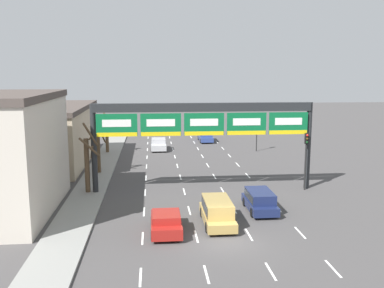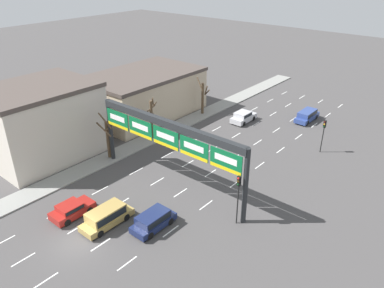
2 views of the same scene
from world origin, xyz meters
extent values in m
plane|color=#474444|center=(0.00, 0.00, 0.00)|extent=(220.00, 220.00, 0.00)
cube|color=gray|center=(-9.65, 0.00, 0.07)|extent=(2.80, 110.00, 0.15)
cube|color=white|center=(-4.95, -4.00, 0.01)|extent=(0.12, 2.00, 0.01)
cube|color=white|center=(-4.95, 1.00, 0.01)|extent=(0.12, 2.00, 0.01)
cube|color=white|center=(-4.95, 6.00, 0.01)|extent=(0.12, 2.00, 0.01)
cube|color=white|center=(-4.95, 11.00, 0.01)|extent=(0.12, 2.00, 0.01)
cube|color=white|center=(-4.95, 16.00, 0.01)|extent=(0.12, 2.00, 0.01)
cube|color=white|center=(-4.95, 21.00, 0.01)|extent=(0.12, 2.00, 0.01)
cube|color=white|center=(-4.95, 26.00, 0.01)|extent=(0.12, 2.00, 0.01)
cube|color=white|center=(-4.95, 31.00, 0.01)|extent=(0.12, 2.00, 0.01)
cube|color=white|center=(-4.95, 36.00, 0.01)|extent=(0.12, 2.00, 0.01)
cube|color=white|center=(-4.95, 41.00, 0.01)|extent=(0.12, 2.00, 0.01)
cube|color=white|center=(-4.95, 46.00, 0.01)|extent=(0.12, 2.00, 0.01)
cube|color=white|center=(-1.65, -4.00, 0.01)|extent=(0.12, 2.00, 0.01)
cube|color=white|center=(-1.65, 1.00, 0.01)|extent=(0.12, 2.00, 0.01)
cube|color=white|center=(-1.65, 6.00, 0.01)|extent=(0.12, 2.00, 0.01)
cube|color=white|center=(-1.65, 11.00, 0.01)|extent=(0.12, 2.00, 0.01)
cube|color=white|center=(-1.65, 16.00, 0.01)|extent=(0.12, 2.00, 0.01)
cube|color=white|center=(-1.65, 21.00, 0.01)|extent=(0.12, 2.00, 0.01)
cube|color=white|center=(-1.65, 26.00, 0.01)|extent=(0.12, 2.00, 0.01)
cube|color=white|center=(-1.65, 31.00, 0.01)|extent=(0.12, 2.00, 0.01)
cube|color=white|center=(-1.65, 36.00, 0.01)|extent=(0.12, 2.00, 0.01)
cube|color=white|center=(-1.65, 41.00, 0.01)|extent=(0.12, 2.00, 0.01)
cube|color=white|center=(-1.65, 46.00, 0.01)|extent=(0.12, 2.00, 0.01)
cube|color=white|center=(1.65, -4.00, 0.01)|extent=(0.12, 2.00, 0.01)
cube|color=white|center=(1.65, 1.00, 0.01)|extent=(0.12, 2.00, 0.01)
cube|color=white|center=(1.65, 6.00, 0.01)|extent=(0.12, 2.00, 0.01)
cube|color=white|center=(1.65, 11.00, 0.01)|extent=(0.12, 2.00, 0.01)
cube|color=white|center=(1.65, 16.00, 0.01)|extent=(0.12, 2.00, 0.01)
cube|color=white|center=(1.65, 21.00, 0.01)|extent=(0.12, 2.00, 0.01)
cube|color=white|center=(1.65, 26.00, 0.01)|extent=(0.12, 2.00, 0.01)
cube|color=white|center=(1.65, 31.00, 0.01)|extent=(0.12, 2.00, 0.01)
cube|color=white|center=(1.65, 36.00, 0.01)|extent=(0.12, 2.00, 0.01)
cube|color=white|center=(1.65, 41.00, 0.01)|extent=(0.12, 2.00, 0.01)
cube|color=white|center=(1.65, 46.00, 0.01)|extent=(0.12, 2.00, 0.01)
cube|color=white|center=(4.95, 1.00, 0.01)|extent=(0.12, 2.00, 0.01)
cube|color=white|center=(4.95, 6.00, 0.01)|extent=(0.12, 2.00, 0.01)
cube|color=white|center=(4.95, 11.00, 0.01)|extent=(0.12, 2.00, 0.01)
cube|color=white|center=(4.95, 16.00, 0.01)|extent=(0.12, 2.00, 0.01)
cube|color=white|center=(4.95, 21.00, 0.01)|extent=(0.12, 2.00, 0.01)
cube|color=white|center=(4.95, 26.00, 0.01)|extent=(0.12, 2.00, 0.01)
cube|color=white|center=(4.95, 31.00, 0.01)|extent=(0.12, 2.00, 0.01)
cube|color=white|center=(4.95, 36.00, 0.01)|extent=(0.12, 2.00, 0.01)
cube|color=white|center=(4.95, 41.00, 0.01)|extent=(0.12, 2.00, 0.01)
cube|color=white|center=(4.95, 46.00, 0.01)|extent=(0.12, 2.00, 0.01)
cylinder|color=#232628|center=(-9.05, 11.16, 3.74)|extent=(0.46, 0.46, 7.48)
cylinder|color=#232628|center=(9.05, 11.16, 3.74)|extent=(0.46, 0.46, 7.48)
cube|color=#232628|center=(0.00, 11.16, 7.13)|extent=(18.10, 0.60, 0.70)
cube|color=#0C6033|center=(-7.12, 10.82, 5.75)|extent=(3.31, 0.08, 1.85)
cube|color=white|center=(-7.12, 10.77, 5.92)|extent=(2.32, 0.02, 0.59)
cube|color=yellow|center=(-7.12, 10.77, 4.99)|extent=(3.25, 0.02, 0.33)
cube|color=#0C6033|center=(-3.56, 10.82, 5.75)|extent=(3.31, 0.08, 1.85)
cube|color=white|center=(-3.56, 10.77, 5.92)|extent=(2.32, 0.02, 0.59)
cube|color=yellow|center=(-3.56, 10.77, 4.99)|extent=(3.25, 0.02, 0.33)
cube|color=#0C6033|center=(0.00, 10.82, 5.75)|extent=(3.31, 0.08, 1.85)
cube|color=white|center=(0.00, 10.77, 5.92)|extent=(2.32, 0.02, 0.59)
cube|color=yellow|center=(0.00, 10.77, 4.99)|extent=(3.25, 0.02, 0.33)
cube|color=#0C6033|center=(3.56, 10.82, 5.75)|extent=(3.31, 0.08, 1.85)
cube|color=white|center=(3.56, 10.77, 5.92)|extent=(2.32, 0.02, 0.59)
cube|color=yellow|center=(3.56, 10.77, 4.99)|extent=(3.25, 0.02, 0.33)
cube|color=#0C6033|center=(7.12, 10.82, 5.75)|extent=(3.31, 0.08, 1.85)
cube|color=white|center=(7.12, 10.77, 5.92)|extent=(2.32, 0.02, 0.59)
cube|color=yellow|center=(7.12, 10.77, 4.99)|extent=(3.25, 0.02, 0.33)
cube|color=beige|center=(-16.32, 6.84, 4.04)|extent=(9.74, 12.10, 8.07)
cube|color=#4C423D|center=(-16.32, 6.84, 8.32)|extent=(9.93, 12.34, 0.50)
cube|color=#C6B293|center=(-16.79, 23.56, 2.95)|extent=(10.68, 16.82, 5.89)
cube|color=#4C423D|center=(-16.79, 23.56, 6.14)|extent=(10.90, 17.16, 0.50)
cube|color=maroon|center=(-3.48, 1.85, 0.54)|extent=(1.88, 3.95, 0.69)
cube|color=maroon|center=(-3.48, 1.62, 1.12)|extent=(1.73, 2.06, 0.47)
cube|color=black|center=(-3.48, 1.62, 1.12)|extent=(1.77, 1.89, 0.34)
cylinder|color=black|center=(-4.33, 3.04, 0.33)|extent=(0.22, 0.66, 0.66)
cylinder|color=black|center=(-2.63, 3.04, 0.33)|extent=(0.22, 0.66, 0.66)
cylinder|color=black|center=(-4.33, 0.67, 0.33)|extent=(0.22, 0.66, 0.66)
cylinder|color=black|center=(-2.63, 0.67, 0.33)|extent=(0.22, 0.66, 0.66)
cube|color=#A88947|center=(-0.03, 3.08, 0.49)|extent=(1.87, 4.89, 0.58)
cube|color=#A88947|center=(-0.03, 3.03, 1.24)|extent=(1.72, 3.42, 0.91)
cube|color=black|center=(-0.03, 3.03, 1.24)|extent=(1.76, 3.15, 0.65)
cylinder|color=black|center=(-0.88, 4.54, 0.33)|extent=(0.22, 0.66, 0.66)
cylinder|color=black|center=(0.81, 4.54, 0.33)|extent=(0.22, 0.66, 0.66)
cylinder|color=black|center=(-0.88, 1.61, 0.33)|extent=(0.22, 0.66, 0.66)
cylinder|color=black|center=(0.81, 1.61, 0.33)|extent=(0.22, 0.66, 0.66)
cube|color=navy|center=(3.36, 36.83, 0.52)|extent=(1.80, 4.85, 0.64)
cube|color=navy|center=(3.36, 36.78, 1.19)|extent=(1.66, 3.39, 0.72)
cube|color=black|center=(3.36, 36.78, 1.19)|extent=(1.69, 3.12, 0.52)
cylinder|color=black|center=(2.55, 38.29, 0.33)|extent=(0.22, 0.66, 0.66)
cylinder|color=black|center=(4.17, 38.29, 0.33)|extent=(0.22, 0.66, 0.66)
cylinder|color=black|center=(2.55, 35.38, 0.33)|extent=(0.22, 0.66, 0.66)
cylinder|color=black|center=(4.17, 35.38, 0.33)|extent=(0.22, 0.66, 0.66)
cube|color=#B7B7BC|center=(-3.51, 30.60, 0.56)|extent=(1.92, 4.31, 0.73)
cube|color=#B7B7BC|center=(-3.51, 30.34, 1.24)|extent=(1.76, 2.24, 0.62)
cube|color=black|center=(-3.51, 30.34, 1.24)|extent=(1.80, 2.06, 0.44)
cylinder|color=black|center=(-4.38, 31.89, 0.33)|extent=(0.22, 0.66, 0.66)
cylinder|color=black|center=(-2.64, 31.89, 0.33)|extent=(0.22, 0.66, 0.66)
cylinder|color=black|center=(-4.38, 29.31, 0.33)|extent=(0.22, 0.66, 0.66)
cylinder|color=black|center=(-2.64, 29.31, 0.33)|extent=(0.22, 0.66, 0.66)
cube|color=#19234C|center=(3.45, 5.42, 0.50)|extent=(1.82, 4.19, 0.60)
cube|color=#19234C|center=(3.45, 5.38, 1.16)|extent=(1.68, 2.93, 0.72)
cube|color=black|center=(3.45, 5.38, 1.16)|extent=(1.72, 2.70, 0.52)
cylinder|color=black|center=(2.62, 6.68, 0.33)|extent=(0.22, 0.66, 0.66)
cylinder|color=black|center=(4.27, 6.68, 0.33)|extent=(0.22, 0.66, 0.66)
cylinder|color=black|center=(2.62, 4.17, 0.33)|extent=(0.22, 0.66, 0.66)
cylinder|color=black|center=(4.27, 4.17, 0.33)|extent=(0.22, 0.66, 0.66)
cylinder|color=black|center=(8.89, 28.65, 1.65)|extent=(0.12, 0.12, 3.29)
cube|color=black|center=(8.89, 28.65, 3.74)|extent=(0.30, 0.24, 0.90)
sphere|color=#3D0E0C|center=(8.89, 28.52, 4.04)|extent=(0.20, 0.20, 0.20)
sphere|color=gold|center=(8.89, 28.52, 3.74)|extent=(0.20, 0.20, 0.20)
sphere|color=#0E3515|center=(8.89, 28.52, 3.44)|extent=(0.20, 0.20, 0.20)
cylinder|color=black|center=(8.70, 10.62, 2.00)|extent=(0.12, 0.12, 4.01)
cube|color=black|center=(8.70, 10.62, 4.46)|extent=(0.30, 0.24, 0.90)
sphere|color=red|center=(8.70, 10.49, 4.76)|extent=(0.20, 0.20, 0.20)
sphere|color=#412F0C|center=(8.70, 10.49, 4.46)|extent=(0.20, 0.20, 0.20)
sphere|color=#0E3515|center=(8.70, 10.49, 4.16)|extent=(0.20, 0.20, 0.20)
cylinder|color=brown|center=(-9.86, 29.02, 2.51)|extent=(0.39, 0.39, 4.73)
cylinder|color=brown|center=(-9.56, 29.46, 3.72)|extent=(1.10, 0.83, 1.76)
cylinder|color=brown|center=(-9.94, 28.44, 4.84)|extent=(1.34, 0.34, 1.96)
cylinder|color=brown|center=(-9.45, 29.65, 3.45)|extent=(1.43, 1.04, 1.23)
cylinder|color=brown|center=(-9.59, 18.14, 2.69)|extent=(0.36, 0.36, 5.08)
cylinder|color=brown|center=(-10.06, 18.53, 3.96)|extent=(0.97, 1.12, 1.13)
cylinder|color=brown|center=(-9.38, 18.32, 5.17)|extent=(0.58, 0.63, 1.15)
cylinder|color=brown|center=(-9.71, 18.64, 4.37)|extent=(1.17, 0.42, 1.38)
cylinder|color=brown|center=(-9.10, 17.96, 3.72)|extent=(0.56, 1.15, 1.32)
cylinder|color=brown|center=(-9.67, 11.14, 2.40)|extent=(0.41, 0.41, 4.50)
cylinder|color=brown|center=(-9.23, 10.68, 5.04)|extent=(1.15, 1.12, 2.04)
cylinder|color=brown|center=(-9.31, 10.43, 4.05)|extent=(1.61, 0.95, 1.71)
cylinder|color=brown|center=(-9.24, 11.25, 3.49)|extent=(0.43, 1.05, 1.22)
camera|label=1|loc=(-4.23, -23.90, 10.09)|focal=40.00mm
camera|label=2|loc=(22.91, -12.53, 21.44)|focal=35.00mm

